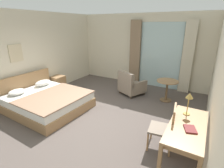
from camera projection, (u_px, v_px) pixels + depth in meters
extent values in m
cube|color=#564C47|center=(93.00, 120.00, 4.67)|extent=(6.04, 7.49, 0.10)
cube|color=beige|center=(141.00, 50.00, 7.04)|extent=(5.64, 0.12, 2.87)
cube|color=beige|center=(22.00, 57.00, 5.47)|extent=(0.12, 7.09, 2.87)
cube|color=beige|center=(222.00, 86.00, 2.90)|extent=(0.12, 7.09, 2.87)
cube|color=silver|center=(160.00, 56.00, 6.65)|extent=(1.59, 0.02, 2.52)
cube|color=#897056|center=(135.00, 53.00, 7.02)|extent=(0.44, 0.10, 2.61)
cube|color=beige|center=(187.00, 58.00, 6.08)|extent=(0.39, 0.10, 2.61)
cube|color=#9E754C|center=(49.00, 105.00, 5.12)|extent=(2.21, 1.96, 0.26)
cube|color=white|center=(48.00, 98.00, 5.04)|extent=(2.15, 1.90, 0.21)
cube|color=#9E754C|center=(25.00, 88.00, 5.56)|extent=(0.13, 1.92, 0.93)
cube|color=#99755B|center=(55.00, 97.00, 4.83)|extent=(1.48, 1.91, 0.03)
ellipsoid|color=white|center=(17.00, 92.00, 5.01)|extent=(0.42, 0.50, 0.14)
ellipsoid|color=white|center=(43.00, 83.00, 5.72)|extent=(0.36, 0.58, 0.18)
cube|color=#9E754C|center=(58.00, 83.00, 6.61)|extent=(0.43, 0.47, 0.55)
cube|color=olive|center=(53.00, 82.00, 6.37)|extent=(0.36, 0.01, 0.13)
cube|color=#9E754C|center=(188.00, 126.00, 3.04)|extent=(0.63, 1.49, 0.04)
cube|color=#9E754C|center=(187.00, 128.00, 3.06)|extent=(0.58, 1.41, 0.08)
cube|color=#9E754C|center=(204.00, 128.00, 3.61)|extent=(0.06, 0.06, 0.69)
cube|color=#9E754C|center=(159.00, 162.00, 2.72)|extent=(0.06, 0.06, 0.69)
cube|color=#9E754C|center=(177.00, 121.00, 3.87)|extent=(0.06, 0.06, 0.69)
cube|color=gray|center=(161.00, 129.00, 3.42)|extent=(0.52, 0.53, 0.04)
cube|color=#9E754C|center=(174.00, 119.00, 3.25)|extent=(0.09, 0.45, 0.52)
cylinder|color=#9E754C|center=(151.00, 130.00, 3.76)|extent=(0.04, 0.04, 0.42)
cylinder|color=#9E754C|center=(148.00, 142.00, 3.39)|extent=(0.04, 0.04, 0.42)
cylinder|color=#9E754C|center=(171.00, 135.00, 3.61)|extent=(0.04, 0.04, 0.42)
cylinder|color=#9E754C|center=(170.00, 148.00, 3.23)|extent=(0.04, 0.04, 0.42)
cylinder|color=tan|center=(186.00, 114.00, 3.40)|extent=(0.13, 0.13, 0.02)
cylinder|color=tan|center=(188.00, 106.00, 3.34)|extent=(0.02, 0.02, 0.35)
cone|color=tan|center=(190.00, 96.00, 3.28)|extent=(0.14, 0.15, 0.12)
cube|color=maroon|center=(190.00, 129.00, 2.89)|extent=(0.25, 0.30, 0.03)
cube|color=gray|center=(132.00, 88.00, 6.22)|extent=(1.01, 1.02, 0.29)
cube|color=gray|center=(125.00, 79.00, 5.91)|extent=(0.73, 0.43, 0.50)
cube|color=gray|center=(139.00, 84.00, 5.89)|extent=(0.42, 0.74, 0.16)
cube|color=gray|center=(127.00, 80.00, 6.39)|extent=(0.42, 0.74, 0.16)
cylinder|color=#4C3D2D|center=(144.00, 93.00, 6.21)|extent=(0.04, 0.04, 0.10)
cylinder|color=#4C3D2D|center=(133.00, 88.00, 6.70)|extent=(0.04, 0.04, 0.10)
cylinder|color=#4C3D2D|center=(131.00, 97.00, 5.86)|extent=(0.04, 0.04, 0.10)
cylinder|color=#4C3D2D|center=(120.00, 92.00, 6.35)|extent=(0.04, 0.04, 0.10)
cylinder|color=#9E754C|center=(168.00, 81.00, 5.53)|extent=(0.70, 0.70, 0.03)
cylinder|color=brown|center=(167.00, 91.00, 5.64)|extent=(0.07, 0.07, 0.67)
cylinder|color=brown|center=(166.00, 100.00, 5.75)|extent=(0.38, 0.38, 0.02)
cube|color=beige|center=(16.00, 53.00, 5.19)|extent=(0.03, 0.42, 0.52)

